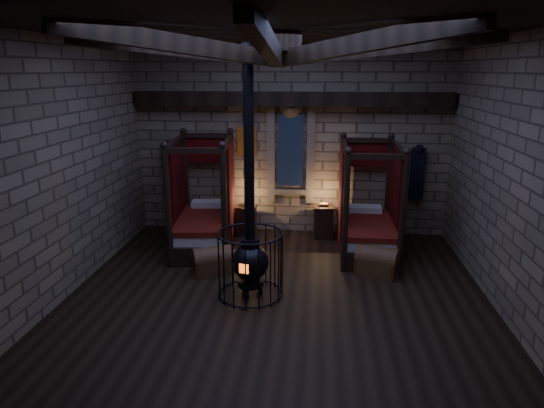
# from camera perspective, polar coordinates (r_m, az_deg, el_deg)

# --- Properties ---
(room) EXTENTS (7.02, 7.02, 4.29)m
(room) POSITION_cam_1_polar(r_m,az_deg,el_deg) (7.49, 0.72, 16.10)
(room) COLOR black
(room) RESTS_ON ground
(bed_left) EXTENTS (1.40, 2.32, 2.31)m
(bed_left) POSITION_cam_1_polar(r_m,az_deg,el_deg) (10.40, -7.92, -1.94)
(bed_left) COLOR black
(bed_left) RESTS_ON ground
(bed_right) EXTENTS (1.15, 2.15, 2.24)m
(bed_right) POSITION_cam_1_polar(r_m,az_deg,el_deg) (10.21, 11.11, -2.52)
(bed_right) COLOR black
(bed_right) RESTS_ON ground
(trunk_left) EXTENTS (0.83, 0.70, 0.53)m
(trunk_left) POSITION_cam_1_polar(r_m,az_deg,el_deg) (9.11, -6.95, -6.74)
(trunk_left) COLOR brown
(trunk_left) RESTS_ON ground
(trunk_right) EXTENTS (0.86, 0.72, 0.55)m
(trunk_right) POSITION_cam_1_polar(r_m,az_deg,el_deg) (9.22, 12.25, -6.66)
(trunk_right) COLOR brown
(trunk_right) RESTS_ON ground
(nightstand_left) EXTENTS (0.47, 0.45, 0.84)m
(nightstand_left) POSITION_cam_1_polar(r_m,az_deg,el_deg) (11.06, -3.01, -1.91)
(nightstand_left) COLOR black
(nightstand_left) RESTS_ON ground
(nightstand_right) EXTENTS (0.49, 0.47, 0.80)m
(nightstand_right) POSITION_cam_1_polar(r_m,az_deg,el_deg) (10.95, 6.04, -2.06)
(nightstand_right) COLOR black
(nightstand_right) RESTS_ON ground
(stove) EXTENTS (1.09, 1.09, 4.05)m
(stove) POSITION_cam_1_polar(r_m,az_deg,el_deg) (8.04, -2.57, -6.50)
(stove) COLOR black
(stove) RESTS_ON ground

